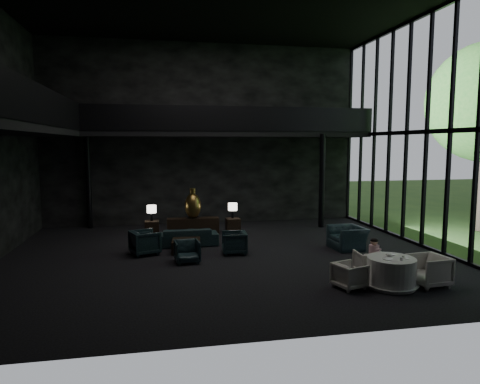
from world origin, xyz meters
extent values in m
cube|color=black|center=(0.00, 0.00, 0.00)|extent=(14.00, 12.00, 0.02)
cube|color=black|center=(0.00, 6.00, 4.00)|extent=(14.00, 0.04, 8.00)
cube|color=black|center=(0.00, -6.00, 4.00)|extent=(14.00, 0.04, 8.00)
cube|color=black|center=(-6.00, 0.00, 4.00)|extent=(2.00, 12.00, 0.25)
cube|color=black|center=(1.00, 5.00, 4.00)|extent=(12.00, 2.00, 0.25)
cube|color=black|center=(-5.00, 0.00, 4.60)|extent=(0.06, 12.00, 1.00)
cube|color=black|center=(1.00, 4.00, 4.60)|extent=(12.00, 0.06, 1.00)
cylinder|color=black|center=(-5.00, 5.70, 2.00)|extent=(0.24, 0.24, 4.00)
cylinder|color=black|center=(4.80, 4.00, 2.00)|extent=(0.24, 0.24, 4.00)
cube|color=black|center=(-0.76, 3.58, 0.33)|extent=(2.05, 0.47, 0.65)
ellipsoid|color=#AD692D|center=(-0.76, 3.52, 1.15)|extent=(0.64, 0.64, 0.99)
cylinder|color=#AD692D|center=(-0.76, 3.52, 1.75)|extent=(0.22, 0.22, 0.20)
cube|color=black|center=(-2.36, 3.53, 0.30)|extent=(0.54, 0.54, 0.60)
cylinder|color=black|center=(-2.36, 3.57, 0.76)|extent=(0.11, 0.11, 0.32)
cylinder|color=white|center=(-2.36, 3.57, 1.06)|extent=(0.36, 0.36, 0.29)
cube|color=black|center=(0.84, 3.47, 0.30)|extent=(0.55, 0.55, 0.60)
cylinder|color=black|center=(0.84, 3.53, 0.76)|extent=(0.11, 0.11, 0.32)
cylinder|color=white|center=(0.84, 3.53, 1.07)|extent=(0.36, 0.36, 0.29)
imported|color=black|center=(-1.13, 1.72, 0.44)|extent=(2.28, 0.71, 0.88)
imported|color=black|center=(-2.55, 0.75, 0.49)|extent=(1.16, 1.20, 0.97)
imported|color=black|center=(0.32, 0.28, 0.42)|extent=(0.82, 0.87, 0.83)
imported|color=black|center=(-1.27, -0.48, 0.36)|extent=(0.76, 0.72, 0.72)
imported|color=black|center=(4.25, 0.18, 0.57)|extent=(0.94, 1.37, 1.14)
cube|color=black|center=(-1.21, 0.81, 0.21)|extent=(1.01, 1.01, 0.41)
cylinder|color=white|center=(3.63, -3.68, 0.38)|extent=(1.19, 1.19, 0.75)
cone|color=white|center=(3.63, -3.68, 0.05)|extent=(1.35, 1.35, 0.10)
imported|color=beige|center=(3.58, -2.64, 0.34)|extent=(0.71, 0.67, 0.68)
imported|color=silver|center=(4.62, -3.77, 0.48)|extent=(0.96, 1.02, 0.96)
imported|color=silver|center=(2.57, -3.57, 0.32)|extent=(0.75, 0.77, 0.64)
cylinder|color=beige|center=(3.67, -2.72, 0.65)|extent=(0.28, 0.28, 0.39)
sphere|color=#D8A884|center=(3.67, -2.72, 0.94)|extent=(0.20, 0.20, 0.20)
ellipsoid|color=black|center=(3.67, -2.72, 0.97)|extent=(0.21, 0.21, 0.14)
cylinder|color=white|center=(3.45, -3.78, 0.76)|extent=(0.30, 0.30, 0.02)
cylinder|color=white|center=(3.76, -3.39, 0.76)|extent=(0.29, 0.29, 0.02)
cylinder|color=white|center=(3.95, -3.82, 0.76)|extent=(0.20, 0.20, 0.01)
cylinder|color=white|center=(3.92, -3.72, 0.79)|extent=(0.08, 0.08, 0.05)
ellipsoid|color=white|center=(3.63, -3.54, 0.79)|extent=(0.15, 0.15, 0.08)
cylinder|color=#99999E|center=(3.73, -3.94, 0.79)|extent=(0.08, 0.08, 0.08)
camera|label=1|loc=(-2.09, -13.23, 3.60)|focal=32.00mm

